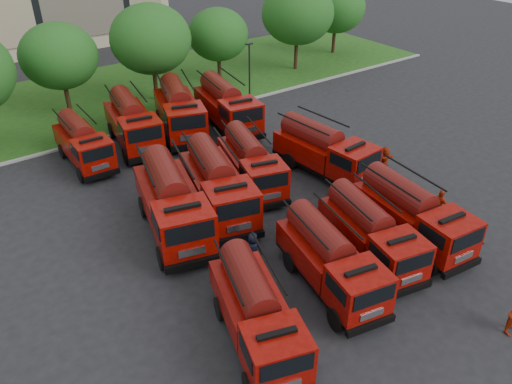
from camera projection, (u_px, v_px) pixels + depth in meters
ground at (252, 263)px, 24.41m from camera, size 140.00×140.00×0.00m
lawn at (75, 103)px, 42.33m from camera, size 70.00×16.00×0.12m
curb at (111, 135)px, 36.73m from camera, size 70.00×0.30×0.14m
tree_3 at (59, 56)px, 38.03m from camera, size 5.88×5.88×7.19m
tree_4 at (151, 39)px, 40.20m from camera, size 6.55×6.55×8.01m
tree_5 at (218, 35)px, 44.83m from camera, size 5.46×5.46×6.68m
tree_6 at (298, 13)px, 47.19m from camera, size 6.89×6.89×8.42m
tree_7 at (336, 8)px, 52.41m from camera, size 6.05×6.05×7.39m
lamp_post_1 at (249, 70)px, 40.75m from camera, size 0.60×0.25×5.11m
fire_truck_0 at (256, 313)px, 19.53m from camera, size 4.10×6.97×3.01m
fire_truck_1 at (330, 260)px, 22.27m from camera, size 3.56×6.95×3.02m
fire_truck_2 at (370, 233)px, 24.05m from camera, size 3.56×6.85×2.97m
fire_truck_3 at (412, 214)px, 25.25m from camera, size 3.16×7.16×3.15m
fire_truck_4 at (172, 202)px, 25.83m from camera, size 4.49×8.16×3.53m
fire_truck_5 at (217, 185)px, 27.48m from camera, size 4.42×7.92×3.42m
fire_truck_6 at (251, 163)px, 29.96m from camera, size 4.10×7.17×3.09m
fire_truck_7 at (324, 150)px, 31.21m from camera, size 3.09×7.33×3.25m
fire_truck_8 at (83, 143)px, 32.48m from camera, size 2.49×6.49×2.93m
fire_truck_9 at (132, 122)px, 34.74m from camera, size 3.79×7.72×3.37m
fire_truck_10 at (179, 110)px, 36.37m from camera, size 4.95×8.23×3.55m
fire_truck_11 at (227, 106)px, 37.24m from camera, size 3.87×7.95×3.47m
firefighter_0 at (474, 260)px, 24.63m from camera, size 0.87×0.79×1.93m
firefighter_1 at (512, 331)px, 20.72m from camera, size 0.96×0.60×1.85m
firefighter_2 at (436, 220)px, 27.61m from camera, size 0.64×1.11×1.87m
firefighter_3 at (403, 219)px, 27.62m from camera, size 1.09×0.96×1.51m
firefighter_4 at (253, 264)px, 24.34m from camera, size 1.04×1.07×1.84m
firefighter_5 at (383, 172)px, 32.16m from camera, size 1.76×1.02×1.78m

